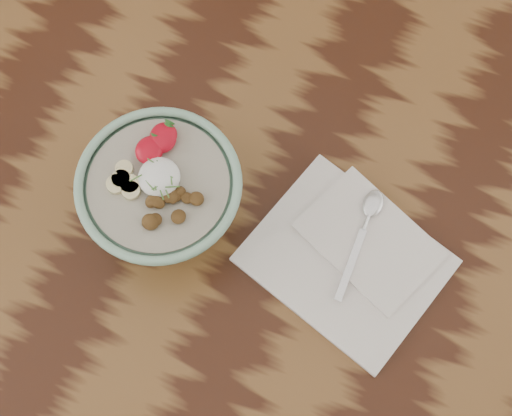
% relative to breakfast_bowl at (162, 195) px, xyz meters
% --- Properties ---
extents(table, '(1.60, 0.90, 0.75)m').
position_rel_breakfast_bowl_xyz_m(table, '(-0.06, 0.07, -0.16)').
color(table, '#34180D').
rests_on(table, ground).
extents(breakfast_bowl, '(0.20, 0.20, 0.13)m').
position_rel_breakfast_bowl_xyz_m(breakfast_bowl, '(0.00, 0.00, 0.00)').
color(breakfast_bowl, '#85B398').
rests_on(breakfast_bowl, table).
extents(napkin, '(0.28, 0.25, 0.01)m').
position_rel_breakfast_bowl_xyz_m(napkin, '(0.25, 0.04, -0.06)').
color(napkin, white).
rests_on(napkin, table).
extents(spoon, '(0.03, 0.16, 0.01)m').
position_rel_breakfast_bowl_xyz_m(spoon, '(0.25, 0.09, -0.05)').
color(spoon, silver).
rests_on(spoon, napkin).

